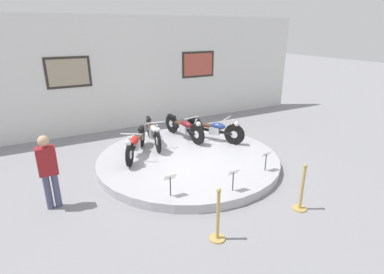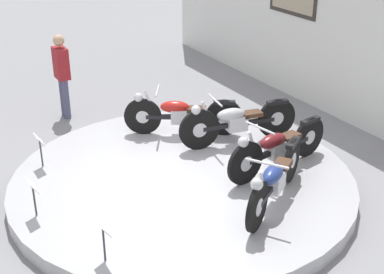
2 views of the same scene
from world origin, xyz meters
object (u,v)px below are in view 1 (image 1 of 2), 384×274
Objects in this scene: motorcycle_maroon at (185,127)px; stanchion_post_right_of_entry at (301,194)px; info_placard_front_right at (266,157)px; visitor_standing at (48,169)px; motorcycle_silver at (153,132)px; info_placard_front_centre at (233,175)px; motorcycle_red at (136,143)px; info_placard_front_left at (170,180)px; motorcycle_blue at (215,129)px; stanchion_post_left_of_entry at (218,223)px.

stanchion_post_right_of_entry is at bearing -83.67° from motorcycle_maroon.
visitor_standing is (-4.73, 1.03, 0.31)m from info_placard_front_right.
stanchion_post_right_of_entry is at bearing -100.97° from info_placard_front_right.
motorcycle_silver is 3.41m from info_placard_front_centre.
motorcycle_red is 2.33m from info_placard_front_left.
visitor_standing reaches higher than info_placard_front_right.
stanchion_post_right_of_entry reaches higher than motorcycle_blue.
motorcycle_maroon is at bearing 104.37° from info_placard_front_right.
motorcycle_silver is 1.02× the size of motorcycle_maroon.
motorcycle_red is 1.08× the size of visitor_standing.
visitor_standing is at bearing -146.90° from motorcycle_silver.
motorcycle_red is 3.34× the size of info_placard_front_centre.
stanchion_post_left_of_entry reaches higher than motorcycle_red.
motorcycle_blue is at bearing 42.58° from info_placard_front_left.
stanchion_post_left_of_entry is at bearing -121.25° from motorcycle_blue.
info_placard_front_left is at bearing 161.39° from info_placard_front_centre.
info_placard_front_right is at bearing 0.00° from info_placard_front_left.
motorcycle_blue is at bearing 90.22° from info_placard_front_right.
info_placard_front_left is (-0.75, -2.94, -0.03)m from motorcycle_silver.
info_placard_front_centre and info_placard_front_right have the same top height.
info_placard_front_centre is (-1.27, -2.76, -0.02)m from motorcycle_blue.
stanchion_post_left_of_entry is at bearing -85.99° from motorcycle_red.
visitor_standing is (-2.19, -1.30, 0.30)m from motorcycle_red.
visitor_standing is at bearing 135.23° from stanchion_post_left_of_entry.
stanchion_post_left_of_entry reaches higher than info_placard_front_centre.
visitor_standing reaches higher than stanchion_post_left_of_entry.
visitor_standing is at bearing -164.57° from motorcycle_blue.
motorcycle_blue is at bearing -18.87° from motorcycle_silver.
motorcycle_red is at bearing 121.25° from stanchion_post_right_of_entry.
motorcycle_silver is 1.95× the size of stanchion_post_left_of_entry.
motorcycle_red is 3.34× the size of info_placard_front_left.
stanchion_post_left_of_entry is at bearing 180.00° from stanchion_post_right_of_entry.
motorcycle_maroon is 3.83× the size of info_placard_front_left.
info_placard_front_centre is (1.26, -2.76, -0.01)m from motorcycle_red.
stanchion_post_left_of_entry is (0.27, -1.40, -0.24)m from info_placard_front_left.
stanchion_post_left_of_entry is at bearing -135.81° from info_placard_front_centre.
motorcycle_maroon reaches higher than info_placard_front_right.
info_placard_front_centre is 3.76m from visitor_standing.
info_placard_front_right is at bearing -75.63° from motorcycle_maroon.
motorcycle_silver is at bearing 109.30° from stanchion_post_right_of_entry.
stanchion_post_right_of_entry is (2.27, -3.74, -0.25)m from motorcycle_red.
info_placard_front_right is 0.50× the size of stanchion_post_left_of_entry.
info_placard_front_centre is at bearing -98.78° from motorcycle_maroon.
visitor_standing reaches higher than motorcycle_silver.
motorcycle_silver reaches higher than motorcycle_maroon.
visitor_standing is 1.55× the size of stanchion_post_right_of_entry.
motorcycle_maroon is 4.42m from visitor_standing.
motorcycle_maroon is 1.17× the size of motorcycle_blue.
info_placard_front_right is (2.55, 0.00, 0.00)m from info_placard_front_left.
motorcycle_silver is 3.90× the size of info_placard_front_left.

